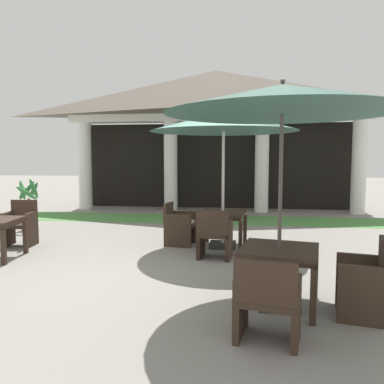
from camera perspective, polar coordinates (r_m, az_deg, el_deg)
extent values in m
plane|color=gray|center=(5.91, -1.57, -12.43)|extent=(60.00, 60.00, 0.00)
cylinder|color=white|center=(13.79, -15.69, 3.74)|extent=(0.45, 0.45, 2.98)
cylinder|color=white|center=(12.90, -3.21, 3.83)|extent=(0.45, 0.45, 2.98)
cylinder|color=white|center=(12.68, 10.39, 3.74)|extent=(0.45, 0.45, 2.98)
cylinder|color=white|center=(13.18, 23.68, 3.44)|extent=(0.45, 0.45, 2.98)
cube|color=white|center=(12.76, 3.58, 11.05)|extent=(9.88, 0.70, 0.24)
pyramid|color=#665B51|center=(12.87, 3.60, 14.66)|extent=(10.28, 2.99, 1.39)
cube|color=black|center=(13.60, 3.81, 3.90)|extent=(9.68, 0.16, 2.98)
cube|color=#519347|center=(11.06, 2.83, -4.11)|extent=(12.08, 1.67, 0.01)
cube|color=#38281E|center=(4.72, 12.89, -8.41)|extent=(1.05, 1.05, 0.05)
cube|color=#38281E|center=(4.73, 12.88, -9.03)|extent=(0.97, 0.97, 0.06)
cube|color=#38281E|center=(4.50, 6.82, -14.12)|extent=(0.08, 0.08, 0.61)
cube|color=#38281E|center=(4.41, 17.67, -14.74)|extent=(0.08, 0.08, 0.61)
cube|color=#38281E|center=(5.27, 8.77, -11.25)|extent=(0.08, 0.08, 0.61)
cube|color=#38281E|center=(5.19, 17.93, -11.69)|extent=(0.08, 0.08, 0.61)
cube|color=#2D2D2D|center=(4.91, 12.73, -15.89)|extent=(0.48, 0.48, 0.07)
cylinder|color=#4C4742|center=(4.62, 13.02, -2.10)|extent=(0.05, 0.05, 2.43)
cone|color=#33594C|center=(4.64, 13.35, 13.37)|extent=(2.76, 2.76, 0.34)
sphere|color=#4C4742|center=(4.67, 13.40, 15.79)|extent=(0.06, 0.06, 0.06)
cube|color=#38281E|center=(3.94, 11.30, -15.45)|extent=(0.67, 0.59, 0.07)
cube|color=silver|center=(3.92, 11.32, -14.63)|extent=(0.62, 0.54, 0.05)
cube|color=#38281E|center=(3.65, 10.88, -13.16)|extent=(0.59, 0.18, 0.41)
cube|color=#38281E|center=(4.02, 7.26, -16.38)|extent=(0.16, 0.48, 0.63)
cube|color=#38281E|center=(3.95, 15.37, -16.91)|extent=(0.16, 0.48, 0.63)
cube|color=#38281E|center=(4.26, 7.97, -16.99)|extent=(0.07, 0.07, 0.37)
cube|color=#38281E|center=(4.20, 15.42, -17.47)|extent=(0.07, 0.07, 0.37)
cube|color=#38281E|center=(3.87, 6.67, -19.30)|extent=(0.07, 0.07, 0.37)
cube|color=#38281E|center=(3.81, 14.97, -19.91)|extent=(0.07, 0.07, 0.37)
cube|color=#38281E|center=(4.78, 23.90, -11.87)|extent=(0.61, 0.65, 0.07)
cube|color=silver|center=(4.76, 23.93, -11.18)|extent=(0.56, 0.60, 0.05)
cube|color=#38281E|center=(4.56, 24.13, -13.99)|extent=(0.51, 0.16, 0.65)
cube|color=#38281E|center=(5.06, 23.62, -12.08)|extent=(0.51, 0.16, 0.65)
cube|color=#38281E|center=(4.60, 21.17, -15.46)|extent=(0.07, 0.07, 0.39)
cube|color=#38281E|center=(5.08, 20.97, -13.48)|extent=(0.07, 0.07, 0.39)
cube|color=#38281E|center=(5.11, 26.14, -13.54)|extent=(0.07, 0.07, 0.39)
cube|color=#38281E|center=(7.62, 4.63, -3.16)|extent=(0.96, 0.96, 0.05)
cube|color=#38281E|center=(7.63, 4.63, -3.55)|extent=(0.89, 0.89, 0.06)
cube|color=#38281E|center=(7.37, 1.00, -6.45)|extent=(0.08, 0.08, 0.61)
cube|color=#38281E|center=(7.24, 7.26, -6.71)|extent=(0.08, 0.08, 0.61)
cube|color=#38281E|center=(8.14, 2.27, -5.34)|extent=(0.08, 0.08, 0.61)
cube|color=#38281E|center=(8.02, 7.93, -5.54)|extent=(0.08, 0.08, 0.61)
cube|color=#2D2D2D|center=(7.74, 4.60, -7.88)|extent=(0.52, 0.52, 0.09)
cylinder|color=beige|center=(7.56, 4.66, 0.90)|extent=(0.05, 0.05, 2.45)
cone|color=#33594C|center=(7.57, 4.74, 10.50)|extent=(2.89, 2.89, 0.40)
sphere|color=beige|center=(7.60, 4.75, 12.23)|extent=(0.06, 0.06, 0.06)
cube|color=#38281E|center=(6.82, 3.43, -6.34)|extent=(0.61, 0.54, 0.07)
cube|color=silver|center=(6.80, 3.43, -5.85)|extent=(0.56, 0.50, 0.05)
cube|color=#38281E|center=(6.56, 3.09, -4.61)|extent=(0.56, 0.12, 0.42)
cube|color=#38281E|center=(6.88, 1.29, -6.97)|extent=(0.11, 0.48, 0.68)
cube|color=#38281E|center=(6.79, 5.59, -7.16)|extent=(0.11, 0.48, 0.68)
cube|color=#38281E|center=(7.12, 1.73, -7.75)|extent=(0.06, 0.06, 0.39)
cube|color=#38281E|center=(7.03, 5.76, -7.93)|extent=(0.06, 0.06, 0.39)
cube|color=#38281E|center=(6.71, 0.96, -8.54)|extent=(0.06, 0.06, 0.39)
cube|color=#38281E|center=(6.62, 5.23, -8.75)|extent=(0.06, 0.06, 0.39)
cube|color=#38281E|center=(7.85, -1.71, -4.95)|extent=(0.61, 0.59, 0.07)
cube|color=silver|center=(7.84, -1.71, -4.52)|extent=(0.56, 0.54, 0.05)
cube|color=#38281E|center=(7.88, -3.53, -3.12)|extent=(0.12, 0.53, 0.42)
cube|color=#38281E|center=(8.09, -1.24, -5.18)|extent=(0.56, 0.12, 0.67)
cube|color=#38281E|center=(7.63, -2.20, -5.82)|extent=(0.56, 0.12, 0.67)
cube|color=#38281E|center=(8.05, 0.49, -6.30)|extent=(0.06, 0.06, 0.37)
cube|color=#38281E|center=(7.61, -0.34, -6.98)|extent=(0.06, 0.06, 0.37)
cube|color=#38281E|center=(8.18, -2.96, -6.12)|extent=(0.06, 0.06, 0.37)
cube|color=#38281E|center=(7.74, -3.98, -6.78)|extent=(0.06, 0.06, 0.37)
cube|color=#38281E|center=(7.14, -26.34, -7.44)|extent=(0.08, 0.08, 0.59)
cube|color=#38281E|center=(7.82, -23.64, -6.27)|extent=(0.08, 0.08, 0.59)
cube|color=#38281E|center=(8.48, -24.37, -4.54)|extent=(0.58, 0.55, 0.07)
cube|color=silver|center=(8.47, -24.39, -4.14)|extent=(0.53, 0.50, 0.05)
cube|color=#38281E|center=(8.65, -23.77, -2.58)|extent=(0.54, 0.11, 0.46)
cube|color=#38281E|center=(8.39, -22.83, -5.15)|extent=(0.11, 0.50, 0.69)
cube|color=#38281E|center=(8.60, -25.83, -5.01)|extent=(0.11, 0.50, 0.69)
cube|color=#38281E|center=(8.22, -23.49, -6.43)|extent=(0.06, 0.06, 0.39)
cube|color=#38281E|center=(8.44, -26.44, -6.26)|extent=(0.06, 0.06, 0.39)
cube|color=#38281E|center=(8.62, -22.24, -5.87)|extent=(0.06, 0.06, 0.39)
cube|color=#38281E|center=(8.82, -25.08, -5.73)|extent=(0.06, 0.06, 0.39)
cylinder|color=#995638|center=(10.26, -23.12, -4.23)|extent=(0.37, 0.37, 0.37)
cylinder|color=brown|center=(10.20, -23.19, -2.06)|extent=(0.07, 0.07, 0.41)
ellipsoid|color=#387F42|center=(10.08, -22.56, 0.45)|extent=(0.11, 0.39, 0.54)
ellipsoid|color=#387F42|center=(10.25, -22.58, 0.25)|extent=(0.39, 0.25, 0.45)
ellipsoid|color=#387F42|center=(10.31, -23.34, 0.31)|extent=(0.37, 0.30, 0.47)
ellipsoid|color=#387F42|center=(10.23, -23.98, -0.18)|extent=(0.13, 0.36, 0.33)
ellipsoid|color=#387F42|center=(10.12, -24.02, 0.30)|extent=(0.34, 0.31, 0.50)
ellipsoid|color=#387F42|center=(9.94, -23.48, -0.15)|extent=(0.51, 0.28, 0.39)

